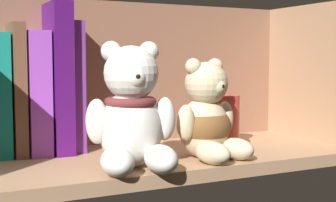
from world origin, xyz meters
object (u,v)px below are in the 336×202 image
(book_5, at_px, (15,90))
(book_6, at_px, (34,93))
(book_7, at_px, (56,78))
(book_8, at_px, (72,86))
(teddy_bear_larger, at_px, (132,114))
(teddy_bear_smaller, at_px, (207,119))
(book_4, at_px, (0,95))
(pillar_candle, at_px, (225,120))

(book_5, xyz_separation_m, book_6, (0.03, 0.00, -0.01))
(book_6, xyz_separation_m, book_7, (0.04, 0.00, 0.02))
(book_5, bearing_deg, book_8, 0.00)
(book_8, xyz_separation_m, teddy_bear_larger, (0.03, -0.18, -0.03))
(book_8, distance_m, teddy_bear_smaller, 0.24)
(book_4, bearing_deg, book_8, 0.00)
(book_8, bearing_deg, book_7, 180.00)
(book_8, height_order, teddy_bear_larger, book_8)
(pillar_candle, bearing_deg, book_6, 165.78)
(book_4, xyz_separation_m, book_6, (0.05, 0.00, 0.00))
(book_5, bearing_deg, teddy_bear_larger, -54.52)
(book_5, height_order, pillar_candle, book_5)
(book_7, bearing_deg, pillar_candle, -15.93)
(book_5, xyz_separation_m, teddy_bear_smaller, (0.26, -0.17, -0.04))
(teddy_bear_larger, relative_size, pillar_candle, 1.99)
(book_4, xyz_separation_m, pillar_candle, (0.37, -0.08, -0.05))
(book_6, height_order, teddy_bear_larger, book_6)
(teddy_bear_larger, bearing_deg, book_8, 100.84)
(book_4, height_order, book_6, book_6)
(book_4, relative_size, book_7, 0.79)
(book_7, height_order, book_8, book_7)
(teddy_bear_smaller, xyz_separation_m, pillar_candle, (0.09, 0.08, -0.02))
(book_4, xyz_separation_m, book_7, (0.09, 0.00, 0.03))
(book_6, relative_size, teddy_bear_smaller, 1.28)
(teddy_bear_larger, height_order, pillar_candle, teddy_bear_larger)
(book_7, relative_size, teddy_bear_larger, 1.37)
(teddy_bear_larger, distance_m, teddy_bear_smaller, 0.13)
(book_5, bearing_deg, book_4, 180.00)
(book_4, bearing_deg, teddy_bear_smaller, -30.38)
(book_7, relative_size, book_8, 1.13)
(book_8, relative_size, pillar_candle, 2.40)
(book_6, height_order, book_8, book_8)
(book_7, relative_size, teddy_bear_smaller, 1.58)
(teddy_bear_larger, relative_size, teddy_bear_smaller, 1.15)
(book_6, bearing_deg, book_7, 0.00)
(book_5, relative_size, book_8, 0.97)
(book_5, bearing_deg, book_6, 0.00)
(teddy_bear_smaller, bearing_deg, book_5, 147.33)
(teddy_bear_smaller, bearing_deg, book_7, 139.33)
(book_6, bearing_deg, pillar_candle, -14.22)
(book_4, distance_m, pillar_candle, 0.38)
(pillar_candle, bearing_deg, book_7, 164.07)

